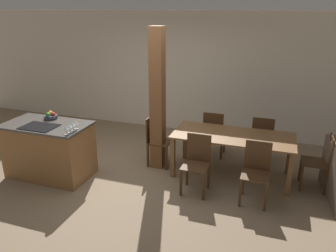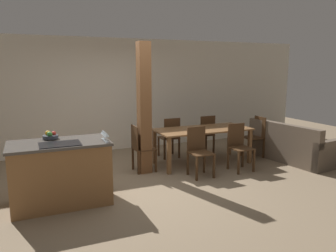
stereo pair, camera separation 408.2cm
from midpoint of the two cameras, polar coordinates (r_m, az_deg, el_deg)
ground_plane at (r=5.40m, az=14.60°, el=-6.83°), size 16.00×16.00×0.00m
wall_back at (r=7.53m, az=17.31°, el=11.25°), size 11.20×0.08×2.70m
kitchen_island at (r=5.15m, az=-0.41°, el=-1.71°), size 1.42×0.80×0.95m
fruit_bowl at (r=5.25m, az=-0.48°, el=4.67°), size 0.23×0.23×0.12m
wine_glass_near at (r=4.50m, az=5.84°, el=2.72°), size 0.07×0.07×0.13m
wine_glass_middle at (r=4.58m, az=6.09°, el=3.02°), size 0.07×0.07×0.13m
wine_glass_far at (r=4.66m, az=6.33°, el=3.31°), size 0.07×0.07×0.13m
wine_glass_end at (r=4.74m, az=6.57°, el=3.59°), size 0.07×0.07×0.13m
dining_table at (r=5.93m, az=31.20°, el=0.12°), size 2.00×0.89×0.75m
dining_chair_near_left at (r=5.28m, az=27.48°, el=-3.43°), size 0.40×0.40×0.91m
dining_chair_near_right at (r=5.50m, az=36.71°, el=-4.33°), size 0.40×0.40×0.91m
dining_chair_far_left at (r=6.53m, az=26.03°, el=1.02°), size 0.40×0.40×0.91m
dining_chair_far_right at (r=6.71m, az=33.60°, el=0.15°), size 0.40×0.40×0.91m
dining_chair_head_end at (r=5.82m, az=17.73°, el=0.02°), size 0.40×0.40×0.91m
dining_chair_foot_end at (r=6.43m, az=42.83°, el=-2.68°), size 0.40×0.40×0.91m
timber_post at (r=5.55m, az=19.12°, el=7.03°), size 0.22×0.22×2.47m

